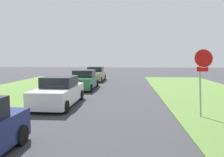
% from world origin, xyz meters
% --- Properties ---
extents(stop_sign_far, '(0.81, 0.60, 2.94)m').
position_xyz_m(stop_sign_far, '(4.73, 10.66, 2.17)').
color(stop_sign_far, '#9EA0A5').
rests_on(stop_sign_far, grass_verge_right).
extents(parked_sedan_white, '(1.95, 4.40, 1.57)m').
position_xyz_m(parked_sedan_white, '(-2.26, 12.64, 0.72)').
color(parked_sedan_white, white).
rests_on(parked_sedan_white, ground).
extents(parked_sedan_green, '(1.95, 4.40, 1.57)m').
position_xyz_m(parked_sedan_green, '(-2.19, 18.96, 0.72)').
color(parked_sedan_green, '#28663D').
rests_on(parked_sedan_green, ground).
extents(parked_sedan_tan, '(1.95, 4.40, 1.57)m').
position_xyz_m(parked_sedan_tan, '(-2.24, 25.48, 0.72)').
color(parked_sedan_tan, tan).
rests_on(parked_sedan_tan, ground).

